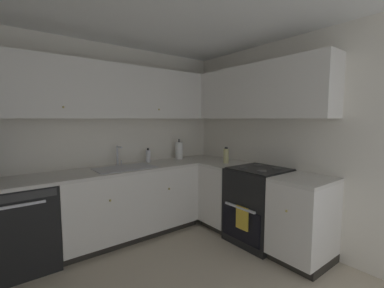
{
  "coord_description": "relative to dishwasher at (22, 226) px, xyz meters",
  "views": [
    {
      "loc": [
        -0.89,
        -1.55,
        1.48
      ],
      "look_at": [
        0.96,
        0.85,
        1.18
      ],
      "focal_mm": 23.95,
      "sensor_mm": 36.0,
      "label": 1
    }
  ],
  "objects": [
    {
      "name": "wall_back",
      "position": [
        0.74,
        0.33,
        0.78
      ],
      "size": [
        3.83,
        0.05,
        2.41
      ],
      "primitive_type": "cube",
      "color": "silver",
      "rests_on": "ground_plane"
    },
    {
      "name": "wall_right",
      "position": [
        2.63,
        -1.4,
        0.78
      ],
      "size": [
        0.05,
        3.51,
        2.41
      ],
      "primitive_type": "cube",
      "color": "silver",
      "rests_on": "ground_plane"
    },
    {
      "name": "dishwasher",
      "position": [
        0.0,
        0.0,
        0.0
      ],
      "size": [
        0.6,
        0.63,
        0.85
      ],
      "color": "black",
      "rests_on": "ground_plane"
    },
    {
      "name": "lower_cabinets_back",
      "position": [
        1.15,
        0.0,
        0.0
      ],
      "size": [
        1.7,
        0.62,
        0.85
      ],
      "color": "silver",
      "rests_on": "ground_plane"
    },
    {
      "name": "countertop_back",
      "position": [
        1.15,
        0.0,
        0.44
      ],
      "size": [
        2.9,
        0.6,
        0.03
      ],
      "primitive_type": "cube",
      "color": "beige",
      "rests_on": "lower_cabinets_back"
    },
    {
      "name": "lower_cabinets_right",
      "position": [
        2.31,
        -1.11,
        0.0
      ],
      "size": [
        0.62,
        1.59,
        0.85
      ],
      "color": "silver",
      "rests_on": "ground_plane"
    },
    {
      "name": "countertop_right",
      "position": [
        2.3,
        -1.11,
        0.44
      ],
      "size": [
        0.6,
        1.59,
        0.03
      ],
      "color": "beige",
      "rests_on": "lower_cabinets_right"
    },
    {
      "name": "oven_range",
      "position": [
        2.32,
        -1.07,
        0.02
      ],
      "size": [
        0.68,
        0.62,
        1.03
      ],
      "color": "black",
      "rests_on": "ground_plane"
    },
    {
      "name": "upper_cabinets_back",
      "position": [
        0.99,
        0.14,
        1.38
      ],
      "size": [
        2.58,
        0.34,
        0.65
      ],
      "color": "silver"
    },
    {
      "name": "upper_cabinets_right",
      "position": [
        2.44,
        -0.77,
        1.38
      ],
      "size": [
        0.32,
        2.14,
        0.65
      ],
      "color": "silver"
    },
    {
      "name": "sink",
      "position": [
        1.07,
        -0.03,
        0.42
      ],
      "size": [
        0.7,
        0.4,
        0.1
      ],
      "color": "#B7B7BC",
      "rests_on": "countertop_back"
    },
    {
      "name": "faucet",
      "position": [
        1.08,
        0.18,
        0.61
      ],
      "size": [
        0.07,
        0.16,
        0.26
      ],
      "color": "silver",
      "rests_on": "countertop_back"
    },
    {
      "name": "soap_bottle",
      "position": [
        1.5,
        0.18,
        0.55
      ],
      "size": [
        0.07,
        0.07,
        0.2
      ],
      "color": "silver",
      "rests_on": "countertop_back"
    },
    {
      "name": "paper_towel_roll",
      "position": [
        2.01,
        0.16,
        0.58
      ],
      "size": [
        0.11,
        0.11,
        0.31
      ],
      "color": "white",
      "rests_on": "countertop_back"
    },
    {
      "name": "oil_bottle",
      "position": [
        2.3,
        -0.53,
        0.56
      ],
      "size": [
        0.07,
        0.07,
        0.22
      ],
      "color": "beige",
      "rests_on": "countertop_right"
    }
  ]
}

